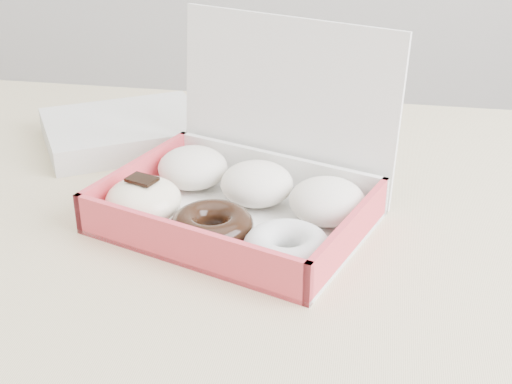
# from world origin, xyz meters

# --- Properties ---
(table) EXTENTS (1.20, 0.80, 0.75)m
(table) POSITION_xyz_m (0.00, 0.00, 0.67)
(table) COLOR tan
(table) RESTS_ON ground
(donut_box) EXTENTS (0.37, 0.34, 0.22)m
(donut_box) POSITION_xyz_m (0.02, -0.05, 0.79)
(donut_box) COLOR white
(donut_box) RESTS_ON table
(newspapers) EXTENTS (0.30, 0.28, 0.04)m
(newspapers) POSITION_xyz_m (-0.19, 0.16, 0.77)
(newspapers) COLOR white
(newspapers) RESTS_ON table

